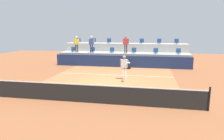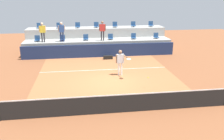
{
  "view_description": "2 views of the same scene",
  "coord_description": "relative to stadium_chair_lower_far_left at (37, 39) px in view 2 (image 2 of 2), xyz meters",
  "views": [
    {
      "loc": [
        2.65,
        -12.78,
        3.36
      ],
      "look_at": [
        0.43,
        -0.97,
        1.05
      ],
      "focal_mm": 32.3,
      "sensor_mm": 36.0,
      "label": 1
    },
    {
      "loc": [
        -1.65,
        -13.42,
        5.2
      ],
      "look_at": [
        0.05,
        -1.21,
        1.16
      ],
      "focal_mm": 37.52,
      "sensor_mm": 36.0,
      "label": 2
    }
  ],
  "objects": [
    {
      "name": "spectator_in_white",
      "position": [
        2.14,
        -0.38,
        0.79
      ],
      "size": [
        0.59,
        0.24,
        1.67
      ],
      "color": "navy",
      "rests_on": "seating_tier_lower"
    },
    {
      "name": "stadium_chair_upper_far_right",
      "position": [
        10.62,
        1.8,
        0.85
      ],
      "size": [
        0.44,
        0.4,
        0.52
      ],
      "color": "#2D2D33",
      "rests_on": "seating_tier_upper"
    },
    {
      "name": "stadium_chair_lower_far_left",
      "position": [
        0.0,
        0.0,
        0.0
      ],
      "size": [
        0.44,
        0.4,
        0.52
      ],
      "color": "#2D2D33",
      "rests_on": "seating_tier_lower"
    },
    {
      "name": "stadium_chair_lower_mid_left",
      "position": [
        4.17,
        0.0,
        0.0
      ],
      "size": [
        0.44,
        0.4,
        0.52
      ],
      "color": "#2D2D33",
      "rests_on": "seating_tier_lower"
    },
    {
      "name": "seating_tier_upper",
      "position": [
        5.28,
        1.87,
        -0.41
      ],
      "size": [
        13.0,
        1.8,
        2.1
      ],
      "primitive_type": "cube",
      "color": "#9E9E99",
      "rests_on": "ground_plane"
    },
    {
      "name": "spectator_leaning_on_rail",
      "position": [
        5.62,
        -0.38,
        0.81
      ],
      "size": [
        0.6,
        0.26,
        1.7
      ],
      "color": "#2D2D33",
      "rests_on": "seating_tier_lower"
    },
    {
      "name": "spectator_in_grey",
      "position": [
        0.56,
        -0.38,
        0.78
      ],
      "size": [
        0.58,
        0.22,
        1.66
      ],
      "color": "#2D2D33",
      "rests_on": "seating_tier_lower"
    },
    {
      "name": "stadium_chair_lower_mid_right",
      "position": [
        6.38,
        0.0,
        0.0
      ],
      "size": [
        0.44,
        0.4,
        0.52
      ],
      "color": "#2D2D33",
      "rests_on": "seating_tier_lower"
    },
    {
      "name": "stadium_chair_lower_far_right",
      "position": [
        10.62,
        0.0,
        0.0
      ],
      "size": [
        0.44,
        0.4,
        0.52
      ],
      "color": "#2D2D33",
      "rests_on": "seating_tier_lower"
    },
    {
      "name": "stadium_chair_lower_left",
      "position": [
        2.13,
        0.0,
        0.0
      ],
      "size": [
        0.44,
        0.4,
        0.52
      ],
      "color": "#2D2D33",
      "rests_on": "seating_tier_lower"
    },
    {
      "name": "stadium_chair_upper_center",
      "position": [
        5.25,
        1.8,
        0.85
      ],
      "size": [
        0.44,
        0.4,
        0.52
      ],
      "color": "#2D2D33",
      "rests_on": "seating_tier_upper"
    },
    {
      "name": "ground_plane",
      "position": [
        5.28,
        -7.23,
        -1.46
      ],
      "size": [
        40.0,
        40.0,
        0.0
      ],
      "primitive_type": "plane",
      "color": "brown"
    },
    {
      "name": "seating_tier_lower",
      "position": [
        5.28,
        0.07,
        -0.84
      ],
      "size": [
        13.0,
        1.8,
        1.25
      ],
      "primitive_type": "cube",
      "color": "#9E9E99",
      "rests_on": "ground_plane"
    },
    {
      "name": "sponsor_backboard",
      "position": [
        5.28,
        -1.23,
        -0.91
      ],
      "size": [
        13.0,
        0.16,
        1.1
      ],
      "primitive_type": "cube",
      "color": "navy",
      "rests_on": "ground_plane"
    },
    {
      "name": "stadium_chair_upper_right",
      "position": [
        8.86,
        1.8,
        0.85
      ],
      "size": [
        0.44,
        0.4,
        0.52
      ],
      "color": "#2D2D33",
      "rests_on": "seating_tier_upper"
    },
    {
      "name": "equipment_bag",
      "position": [
        5.89,
        -2.02,
        -1.31
      ],
      "size": [
        0.76,
        0.28,
        0.3
      ],
      "primitive_type": "cube",
      "color": "black",
      "rests_on": "ground_plane"
    },
    {
      "name": "stadium_chair_lower_right",
      "position": [
        8.5,
        0.0,
        0.0
      ],
      "size": [
        0.44,
        0.4,
        0.52
      ],
      "color": "#2D2D33",
      "rests_on": "seating_tier_lower"
    },
    {
      "name": "court_service_line",
      "position": [
        5.28,
        -4.83,
        -1.46
      ],
      "size": [
        9.0,
        0.06,
        0.0
      ],
      "primitive_type": "cube",
      "color": "silver",
      "rests_on": "ground_plane"
    },
    {
      "name": "tennis_ball",
      "position": [
        7.4,
        -8.54,
        -0.82
      ],
      "size": [
        0.07,
        0.07,
        0.07
      ],
      "color": "#CCE033"
    },
    {
      "name": "tennis_player",
      "position": [
        6.21,
        -6.16,
        -0.41
      ],
      "size": [
        0.83,
        1.18,
        1.72
      ],
      "color": "white",
      "rests_on": "ground_plane"
    },
    {
      "name": "stadium_chair_upper_left",
      "position": [
        1.76,
        1.8,
        0.85
      ],
      "size": [
        0.44,
        0.4,
        0.52
      ],
      "color": "#2D2D33",
      "rests_on": "seating_tier_upper"
    },
    {
      "name": "tennis_net",
      "position": [
        5.28,
        -11.23,
        -0.97
      ],
      "size": [
        10.48,
        0.08,
        1.07
      ],
      "color": "black",
      "rests_on": "ground_plane"
    },
    {
      "name": "court_inner_paint",
      "position": [
        5.28,
        -6.23,
        -1.46
      ],
      "size": [
        9.0,
        10.0,
        0.01
      ],
      "primitive_type": "cube",
      "color": "#A36038",
      "rests_on": "ground_plane"
    },
    {
      "name": "stadium_chair_upper_mid_right",
      "position": [
        7.05,
        1.8,
        0.85
      ],
      "size": [
        0.44,
        0.4,
        0.52
      ],
      "color": "#2D2D33",
      "rests_on": "seating_tier_upper"
    },
    {
      "name": "stadium_chair_upper_far_left",
      "position": [
        -0.03,
        1.8,
        0.85
      ],
      "size": [
        0.44,
        0.4,
        0.52
      ],
      "color": "#2D2D33",
      "rests_on": "seating_tier_upper"
    },
    {
      "name": "stadium_chair_upper_mid_left",
      "position": [
        3.49,
        1.8,
        0.85
      ],
      "size": [
        0.44,
        0.4,
        0.52
      ],
      "color": "#2D2D33",
      "rests_on": "seating_tier_upper"
    }
  ]
}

